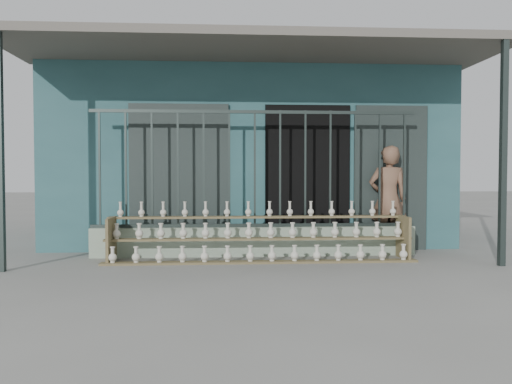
{
  "coord_description": "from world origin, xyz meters",
  "views": [
    {
      "loc": [
        -0.46,
        -6.37,
        1.26
      ],
      "look_at": [
        0.0,
        1.0,
        1.0
      ],
      "focal_mm": 35.0,
      "sensor_mm": 36.0,
      "label": 1
    }
  ],
  "objects": [
    {
      "name": "workshop_building",
      "position": [
        0.0,
        4.23,
        1.62
      ],
      "size": [
        7.4,
        6.6,
        3.21
      ],
      "color": "#295256",
      "rests_on": "ground"
    },
    {
      "name": "shelf_rack",
      "position": [
        0.05,
        0.88,
        0.36
      ],
      "size": [
        4.5,
        0.68,
        0.85
      ],
      "color": "brown",
      "rests_on": "ground"
    },
    {
      "name": "elderly_woman",
      "position": [
        2.19,
        1.58,
        0.86
      ],
      "size": [
        0.64,
        0.44,
        1.72
      ],
      "primitive_type": "imported",
      "rotation": [
        0.0,
        0.0,
        3.1
      ],
      "color": "brown",
      "rests_on": "ground"
    },
    {
      "name": "security_fence",
      "position": [
        -0.0,
        1.3,
        1.35
      ],
      "size": [
        5.0,
        0.04,
        1.8
      ],
      "color": "#283330",
      "rests_on": "parapet_wall"
    },
    {
      "name": "parapet_wall",
      "position": [
        0.0,
        1.3,
        0.23
      ],
      "size": [
        5.0,
        0.2,
        0.45
      ],
      "primitive_type": "cube",
      "color": "#8FA38C",
      "rests_on": "ground"
    },
    {
      "name": "ground",
      "position": [
        0.0,
        0.0,
        0.0
      ],
      "size": [
        60.0,
        60.0,
        0.0
      ],
      "primitive_type": "plane",
      "color": "slate"
    }
  ]
}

